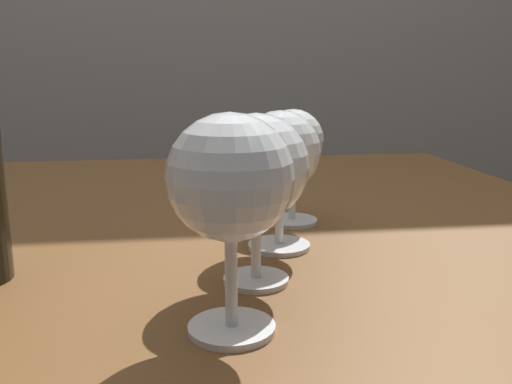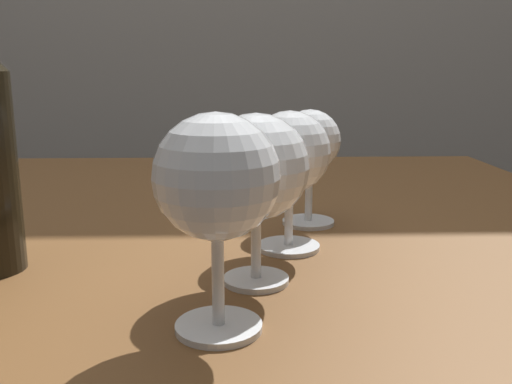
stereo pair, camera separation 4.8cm
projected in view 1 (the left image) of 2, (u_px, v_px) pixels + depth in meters
dining_table at (181, 286)px, 0.75m from camera, size 1.10×0.93×0.75m
wine_glass_port at (230, 183)px, 0.38m from camera, size 0.09×0.09×0.16m
wine_glass_merlot at (256, 170)px, 0.47m from camera, size 0.09×0.09×0.15m
wine_glass_cabernet at (280, 156)px, 0.57m from camera, size 0.08×0.08×0.15m
wine_glass_chardonnay at (293, 143)px, 0.66m from camera, size 0.07×0.07×0.14m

